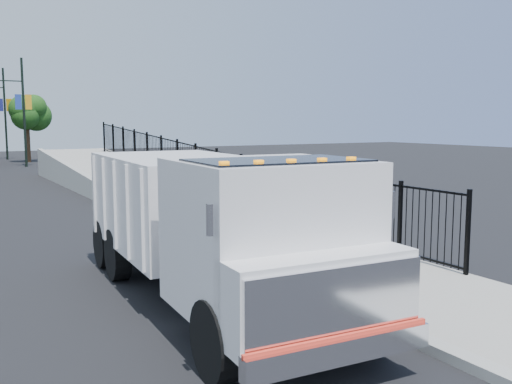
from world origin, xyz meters
TOP-DOWN VIEW (x-y plane):
  - ground at (0.00, 0.00)m, footprint 120.00×120.00m
  - sidewalk at (1.93, -2.00)m, footprint 3.55×12.00m
  - curb at (0.00, -2.00)m, footprint 0.30×12.00m
  - ramp at (2.12, 16.00)m, footprint 3.95×24.06m
  - iron_fence at (3.55, 12.00)m, footprint 0.10×28.00m
  - truck at (-1.86, -0.78)m, footprint 3.20×8.56m
  - worker at (1.37, -1.40)m, footprint 0.40×0.60m
  - debris at (2.01, -1.88)m, footprint 0.29×0.29m
  - light_pole_1 at (-0.06, 35.37)m, footprint 3.78×0.22m
  - light_pole_3 at (-0.24, 44.86)m, footprint 3.78×0.22m
  - tree_1 at (1.18, 40.42)m, footprint 2.33×2.33m

SIDE VIEW (x-z plane):
  - ground at x=0.00m, z-range 0.00..0.00m
  - ramp at x=2.12m, z-range -1.60..1.60m
  - sidewalk at x=1.93m, z-range 0.00..0.12m
  - curb at x=0.00m, z-range 0.00..0.16m
  - debris at x=2.01m, z-range 0.12..0.19m
  - iron_fence at x=3.55m, z-range 0.00..1.80m
  - worker at x=1.37m, z-range 0.12..1.75m
  - truck at x=-1.86m, z-range 0.18..3.06m
  - tree_1 at x=1.18m, z-range 1.34..6.51m
  - light_pole_1 at x=-0.06m, z-range 0.36..8.36m
  - light_pole_3 at x=-0.24m, z-range 0.36..8.36m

